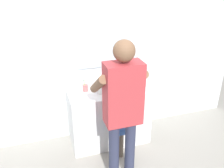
% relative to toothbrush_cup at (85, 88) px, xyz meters
% --- Properties ---
extents(ground_plane, '(14.00, 14.00, 0.00)m').
position_rel_toothbrush_cup_xyz_m(ground_plane, '(0.31, -0.37, -0.89)').
color(ground_plane, '#9E998E').
extents(back_wall, '(4.40, 0.10, 2.70)m').
position_rel_toothbrush_cup_xyz_m(back_wall, '(0.31, 0.25, 0.46)').
color(back_wall, silver).
rests_on(back_wall, ground).
extents(vanity_cabinet, '(1.12, 0.54, 0.83)m').
position_rel_toothbrush_cup_xyz_m(vanity_cabinet, '(0.31, -0.07, -0.47)').
color(vanity_cabinet, white).
rests_on(vanity_cabinet, ground).
extents(sink_basin, '(0.34, 0.34, 0.11)m').
position_rel_toothbrush_cup_xyz_m(sink_basin, '(0.31, -0.09, 0.00)').
color(sink_basin, silver).
rests_on(sink_basin, vanity_cabinet).
extents(faucet, '(0.18, 0.14, 0.18)m').
position_rel_toothbrush_cup_xyz_m(faucet, '(0.31, 0.12, 0.03)').
color(faucet, '#B7BABF').
rests_on(faucet, vanity_cabinet).
extents(toothbrush_cup, '(0.07, 0.07, 0.21)m').
position_rel_toothbrush_cup_xyz_m(toothbrush_cup, '(0.00, 0.00, 0.00)').
color(toothbrush_cup, '#D86666').
rests_on(toothbrush_cup, vanity_cabinet).
extents(soap_bottle, '(0.06, 0.06, 0.16)m').
position_rel_toothbrush_cup_xyz_m(soap_bottle, '(0.68, -0.02, 0.01)').
color(soap_bottle, gold).
rests_on(soap_bottle, vanity_cabinet).
extents(child_toddler, '(0.26, 0.26, 0.85)m').
position_rel_toothbrush_cup_xyz_m(child_toddler, '(0.31, -0.47, -0.38)').
color(child_toddler, '#6B5B4C').
rests_on(child_toddler, ground).
extents(adult_parent, '(0.54, 0.57, 1.74)m').
position_rel_toothbrush_cup_xyz_m(adult_parent, '(0.25, -0.79, 0.16)').
color(adult_parent, '#2D334C').
rests_on(adult_parent, ground).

